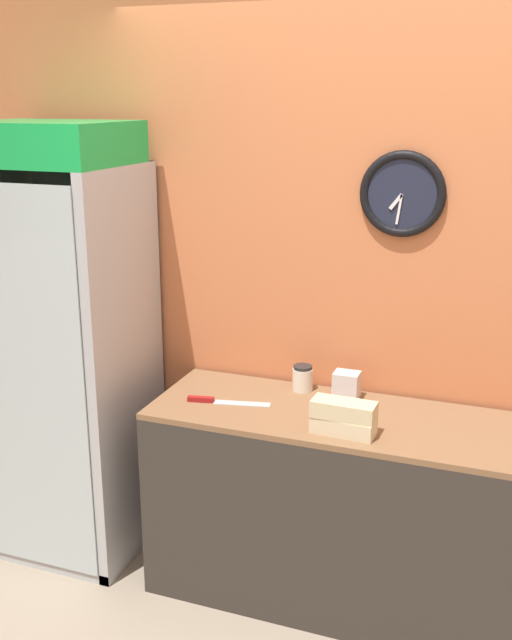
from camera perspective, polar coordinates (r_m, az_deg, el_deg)
The scene contains 8 objects.
wall_back at distance 3.27m, azimuth 10.06°, elevation 2.73°, with size 5.20×0.09×2.70m.
prep_counter at distance 3.31m, azimuth 8.11°, elevation -14.29°, with size 1.81×0.57×0.86m.
beverage_cooler at distance 3.59m, azimuth -13.95°, elevation -0.54°, with size 0.68×0.61×2.03m.
sandwich_stack_bottom at distance 2.96m, azimuth 6.66°, elevation -7.99°, with size 0.25×0.12×0.07m.
sandwich_stack_middle at distance 2.93m, azimuth 6.71°, elevation -6.79°, with size 0.25×0.11×0.07m.
chefs_knife at distance 3.23m, azimuth -2.99°, elevation -6.18°, with size 0.36×0.11×0.02m.
condiment_jar at distance 3.35m, azimuth 3.57°, elevation -4.44°, with size 0.09×0.09×0.11m.
napkin_dispenser at distance 3.28m, azimuth 6.91°, elevation -4.97°, with size 0.11×0.09×0.12m.
Camera 1 is at (0.55, -1.95, 2.13)m, focal length 42.00 mm.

